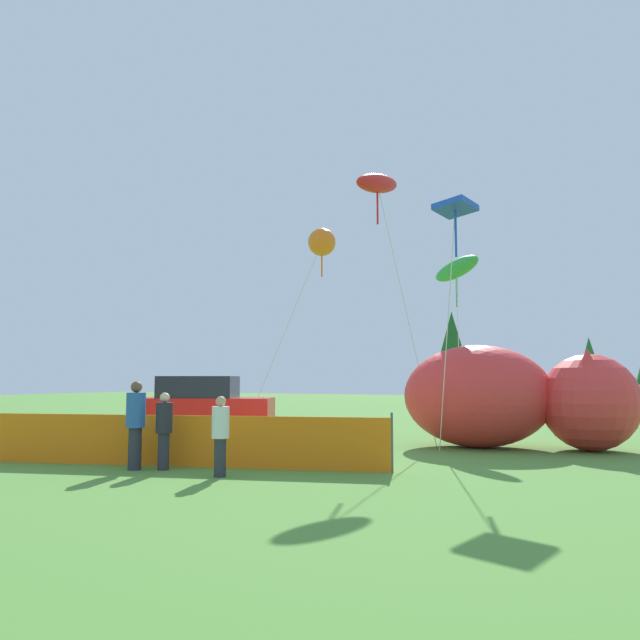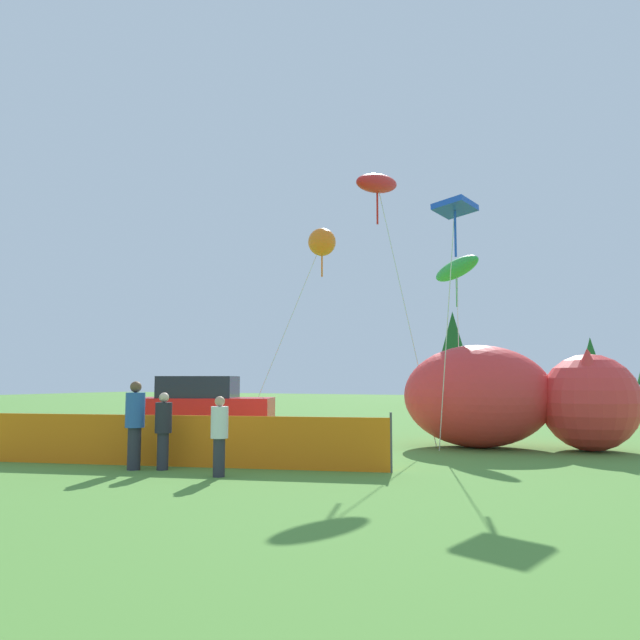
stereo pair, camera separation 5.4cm
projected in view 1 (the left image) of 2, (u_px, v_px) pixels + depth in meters
name	position (u px, v px, depth m)	size (l,w,h in m)	color
ground_plane	(264.00, 455.00, 16.17)	(120.00, 120.00, 0.00)	#548C38
parked_car	(203.00, 410.00, 19.48)	(4.53, 3.12, 2.04)	red
folding_chair	(290.00, 442.00, 13.94)	(0.70, 0.70, 0.92)	#267F33
inflatable_cat	(510.00, 400.00, 17.67)	(6.57, 3.45, 2.93)	red
safety_fence	(177.00, 441.00, 13.99)	(9.39, 2.42, 1.25)	orange
spectator_in_yellow_shirt	(136.00, 421.00, 13.53)	(0.41, 0.41, 1.91)	#2D2D38
spectator_in_black_shirt	(164.00, 428.00, 13.51)	(0.36, 0.36, 1.66)	#2D2D38
spectator_in_white_shirt	(220.00, 433.00, 12.56)	(0.35, 0.35, 1.61)	#2D2D38
kite_red_lizard	(377.00, 184.00, 19.43)	(2.29, 2.45, 8.61)	silver
kite_green_fish	(456.00, 269.00, 21.13)	(2.24, 2.40, 6.19)	silver
kite_orange_flower	(322.00, 243.00, 23.12)	(2.98, 1.95, 7.54)	silver
kite_blue_box	(455.00, 212.00, 16.18)	(1.42, 1.79, 6.56)	silver
horizon_tree_west	(590.00, 363.00, 49.61)	(2.21, 2.21, 5.28)	brown
horizon_tree_mid	(452.00, 348.00, 44.97)	(2.87, 2.87, 6.84)	brown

